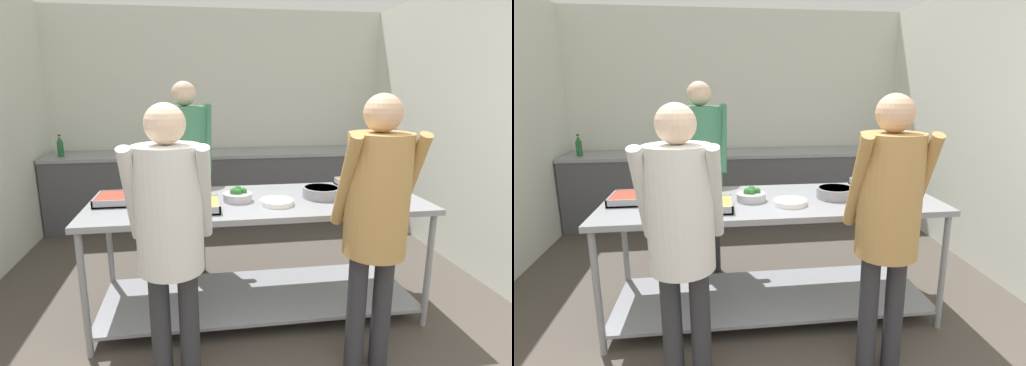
# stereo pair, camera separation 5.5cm
# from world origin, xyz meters

# --- Properties ---
(wall_rear) EXTENTS (4.37, 0.06, 2.65)m
(wall_rear) POSITION_xyz_m (0.00, 4.40, 1.32)
(wall_rear) COLOR silver
(wall_rear) RESTS_ON ground_plane
(wall_right) EXTENTS (0.06, 4.52, 2.65)m
(wall_right) POSITION_xyz_m (2.16, 2.20, 1.32)
(wall_right) COLOR silver
(wall_right) RESTS_ON ground_plane
(back_counter) EXTENTS (4.21, 0.65, 0.90)m
(back_counter) POSITION_xyz_m (0.00, 4.03, 0.45)
(back_counter) COLOR #4C4C51
(back_counter) RESTS_ON ground_plane
(serving_counter) EXTENTS (2.41, 0.88, 0.89)m
(serving_counter) POSITION_xyz_m (0.09, 1.82, 0.60)
(serving_counter) COLOR gray
(serving_counter) RESTS_ON ground_plane
(serving_tray_vegetables) EXTENTS (0.45, 0.30, 0.05)m
(serving_tray_vegetables) POSITION_xyz_m (-0.83, 1.90, 0.92)
(serving_tray_vegetables) COLOR gray
(serving_tray_vegetables) RESTS_ON serving_counter
(serving_tray_roast) EXTENTS (0.37, 0.31, 0.05)m
(serving_tray_roast) POSITION_xyz_m (-0.38, 1.64, 0.92)
(serving_tray_roast) COLOR gray
(serving_tray_roast) RESTS_ON serving_counter
(broccoli_bowl) EXTENTS (0.21, 0.21, 0.10)m
(broccoli_bowl) POSITION_xyz_m (-0.06, 1.81, 0.93)
(broccoli_bowl) COLOR #B2B2B7
(broccoli_bowl) RESTS_ON serving_counter
(plate_stack) EXTENTS (0.24, 0.24, 0.04)m
(plate_stack) POSITION_xyz_m (0.20, 1.67, 0.91)
(plate_stack) COLOR white
(plate_stack) RESTS_ON serving_counter
(sauce_pan) EXTENTS (0.42, 0.28, 0.08)m
(sauce_pan) POSITION_xyz_m (0.57, 1.81, 0.93)
(sauce_pan) COLOR gray
(sauce_pan) RESTS_ON serving_counter
(serving_tray_greens) EXTENTS (0.43, 0.30, 0.05)m
(serving_tray_greens) POSITION_xyz_m (1.03, 2.09, 0.92)
(serving_tray_greens) COLOR gray
(serving_tray_greens) RESTS_ON serving_counter
(guest_serving_left) EXTENTS (0.45, 0.35, 1.66)m
(guest_serving_left) POSITION_xyz_m (0.65, 1.08, 1.02)
(guest_serving_left) COLOR #2D2D33
(guest_serving_left) RESTS_ON ground_plane
(guest_serving_right) EXTENTS (0.45, 0.35, 1.62)m
(guest_serving_right) POSITION_xyz_m (-0.49, 1.08, 1.00)
(guest_serving_right) COLOR #2D2D33
(guest_serving_right) RESTS_ON ground_plane
(cook_behind_counter) EXTENTS (0.48, 0.36, 1.74)m
(cook_behind_counter) POSITION_xyz_m (-0.43, 2.57, 1.08)
(cook_behind_counter) COLOR #2D2D33
(cook_behind_counter) RESTS_ON ground_plane
(water_bottle) EXTENTS (0.07, 0.07, 0.26)m
(water_bottle) POSITION_xyz_m (-1.90, 3.95, 1.02)
(water_bottle) COLOR #23602D
(water_bottle) RESTS_ON back_counter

